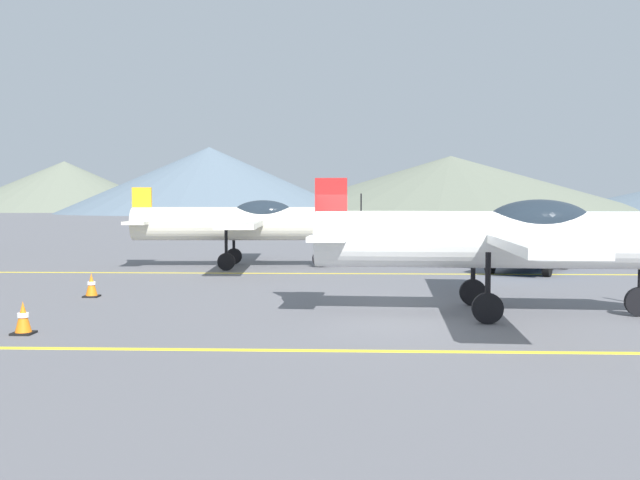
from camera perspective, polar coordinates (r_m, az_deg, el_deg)
ground_plane at (r=15.06m, az=4.49°, el=-5.84°), size 400.00×400.00×0.00m
apron_line_near at (r=11.16m, az=5.29°, el=-9.00°), size 80.00×0.16×0.01m
apron_line_far at (r=22.81m, az=3.72°, el=-2.75°), size 80.00×0.16×0.01m
airplane_near at (r=15.00m, az=14.95°, el=0.19°), size 8.27×9.52×2.85m
airplane_mid at (r=25.07m, az=-6.13°, el=1.43°), size 8.26×9.51×2.85m
car_sedan at (r=24.56m, az=16.67°, el=-0.49°), size 3.58×4.65×1.62m
traffic_cone_front at (r=13.53m, az=-23.03°, el=-5.87°), size 0.36×0.36×0.59m
traffic_cone_side at (r=18.14m, az=-18.12°, el=-3.53°), size 0.36×0.36×0.59m
hill_left at (r=178.99m, az=-20.08°, el=4.14°), size 53.43×53.43×11.94m
hill_centerleft at (r=142.06m, az=-8.99°, el=4.84°), size 59.46×59.46×13.19m
hill_centerright at (r=147.57m, az=10.59°, el=4.48°), size 79.18×79.18×11.72m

